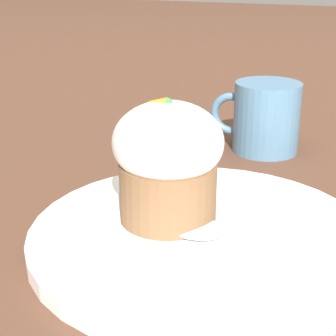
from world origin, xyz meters
TOP-DOWN VIEW (x-y plane):
  - ground_plane at (0.00, 0.00)m, footprint 4.00×4.00m
  - dessert_plate at (0.00, 0.00)m, footprint 0.26×0.26m
  - carrot_cake at (0.03, -0.01)m, footprint 0.08×0.08m
  - spoon at (-0.02, 0.00)m, footprint 0.14×0.05m
  - coffee_cup at (0.00, -0.23)m, footprint 0.10×0.07m

SIDE VIEW (x-z plane):
  - ground_plane at x=0.00m, z-range 0.00..0.00m
  - dessert_plate at x=0.00m, z-range 0.00..0.01m
  - spoon at x=-0.02m, z-range 0.01..0.02m
  - coffee_cup at x=0.00m, z-range 0.00..0.08m
  - carrot_cake at x=0.03m, z-range 0.01..0.11m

